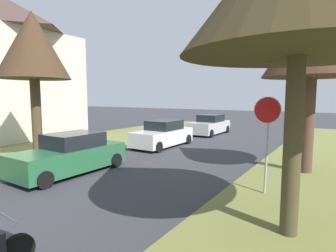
{
  "coord_description": "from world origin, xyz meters",
  "views": [
    {
      "loc": [
        6.67,
        1.09,
        3.01
      ],
      "look_at": [
        0.57,
        10.51,
        1.8
      ],
      "focal_mm": 29.02,
      "sensor_mm": 36.0,
      "label": 1
    }
  ],
  "objects": [
    {
      "name": "stop_sign_far",
      "position": [
        4.77,
        9.5,
        2.2
      ],
      "size": [
        0.81,
        0.33,
        2.97
      ],
      "color": "#9EA0A5",
      "rests_on": "grass_verge_right"
    },
    {
      "name": "parked_sedan_white",
      "position": [
        -2.48,
        14.62,
        0.72
      ],
      "size": [
        1.95,
        4.4,
        1.57
      ],
      "color": "white",
      "rests_on": "ground"
    },
    {
      "name": "parked_sedan_green",
      "position": [
        -2.28,
        7.83,
        0.72
      ],
      "size": [
        1.95,
        4.4,
        1.57
      ],
      "color": "#28663D",
      "rests_on": "ground"
    },
    {
      "name": "street_tree_right_mid_b",
      "position": [
        5.53,
        12.84,
        5.09
      ],
      "size": [
        3.59,
        3.59,
        6.55
      ],
      "color": "brown",
      "rests_on": "grass_verge_right"
    },
    {
      "name": "house_backdrop_left",
      "position": [
        -13.85,
        11.65,
        5.12
      ],
      "size": [
        7.44,
        8.73,
        9.95
      ],
      "color": "beige",
      "rests_on": "ground"
    },
    {
      "name": "street_tree_left_mid_a",
      "position": [
        -5.33,
        8.34,
        5.27
      ],
      "size": [
        3.23,
        3.23,
        6.83
      ],
      "color": "brown",
      "rests_on": "grass_verge_left"
    },
    {
      "name": "parked_sedan_silver",
      "position": [
        -2.33,
        21.19,
        0.72
      ],
      "size": [
        1.95,
        4.4,
        1.57
      ],
      "color": "#BCBCC1",
      "rests_on": "ground"
    }
  ]
}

